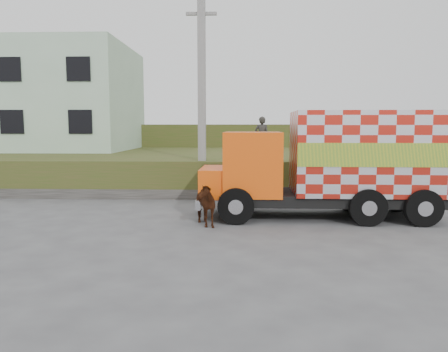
{
  "coord_description": "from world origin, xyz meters",
  "views": [
    {
      "loc": [
        0.49,
        -12.82,
        2.85
      ],
      "look_at": [
        0.01,
        0.87,
        1.3
      ],
      "focal_mm": 35.0,
      "sensor_mm": 36.0,
      "label": 1
    }
  ],
  "objects_px": {
    "cargo_truck": "(333,163)",
    "cow": "(202,204)",
    "utility_pole": "(202,96)",
    "pedestrian": "(262,137)"
  },
  "relations": [
    {
      "from": "cargo_truck",
      "to": "cow",
      "type": "xyz_separation_m",
      "value": [
        -4.01,
        -1.24,
        -1.08
      ]
    },
    {
      "from": "utility_pole",
      "to": "pedestrian",
      "type": "bearing_deg",
      "value": 43.18
    },
    {
      "from": "utility_pole",
      "to": "cargo_truck",
      "type": "xyz_separation_m",
      "value": [
        4.42,
        -3.75,
        -2.36
      ]
    },
    {
      "from": "cargo_truck",
      "to": "pedestrian",
      "type": "xyz_separation_m",
      "value": [
        -1.91,
        6.1,
        0.69
      ]
    },
    {
      "from": "cow",
      "to": "pedestrian",
      "type": "xyz_separation_m",
      "value": [
        2.1,
        7.35,
        1.77
      ]
    },
    {
      "from": "utility_pole",
      "to": "cargo_truck",
      "type": "relative_size",
      "value": 1.07
    },
    {
      "from": "cow",
      "to": "pedestrian",
      "type": "height_order",
      "value": "pedestrian"
    },
    {
      "from": "utility_pole",
      "to": "cow",
      "type": "height_order",
      "value": "utility_pole"
    },
    {
      "from": "pedestrian",
      "to": "utility_pole",
      "type": "bearing_deg",
      "value": 58.17
    },
    {
      "from": "utility_pole",
      "to": "pedestrian",
      "type": "height_order",
      "value": "utility_pole"
    }
  ]
}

